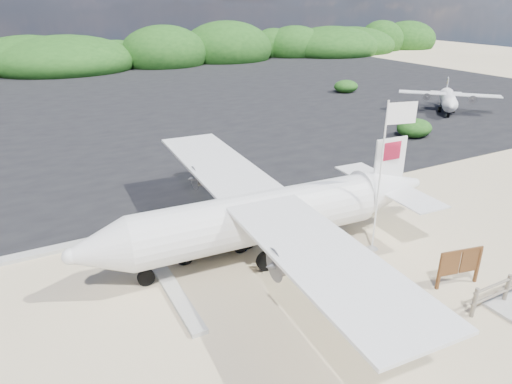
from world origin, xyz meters
TOP-DOWN VIEW (x-y plane):
  - ground at (0.00, 0.00)m, footprint 160.00×160.00m
  - asphalt_apron at (0.00, 30.00)m, footprint 90.00×50.00m
  - lagoon at (-9.00, 1.50)m, footprint 9.00×7.00m
  - vegetation_band at (0.00, 55.00)m, footprint 124.00×8.00m
  - baggage_cart at (-2.46, 2.35)m, footprint 3.14×1.96m
  - flagpole at (3.10, -0.48)m, footprint 1.21×0.72m
  - signboard at (3.92, -3.66)m, footprint 1.69×0.49m
  - crew_a at (-1.12, 1.72)m, footprint 0.70×0.60m
  - crew_b at (2.87, 1.89)m, footprint 0.94×0.83m
  - crew_c at (4.39, 2.41)m, footprint 1.04×0.60m
  - aircraft_large at (15.89, 19.73)m, footprint 17.35×17.35m
  - aircraft_small at (-5.04, 35.91)m, footprint 9.32×9.32m

SIDE VIEW (x-z plane):
  - ground at x=0.00m, z-range 0.00..0.00m
  - asphalt_apron at x=0.00m, z-range -0.02..0.02m
  - lagoon at x=-9.00m, z-range -0.20..0.20m
  - vegetation_band at x=0.00m, z-range -2.20..2.20m
  - baggage_cart at x=-2.46m, z-range -0.75..0.75m
  - flagpole at x=3.10m, z-range -2.84..2.84m
  - signboard at x=3.92m, z-range -0.70..0.70m
  - aircraft_large at x=15.89m, z-range -2.46..2.46m
  - aircraft_small at x=-5.04m, z-range -1.19..1.19m
  - crew_b at x=2.87m, z-range 0.00..1.60m
  - crew_a at x=-1.12m, z-range 0.00..1.63m
  - crew_c at x=4.39m, z-range 0.00..1.67m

